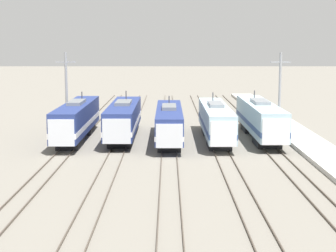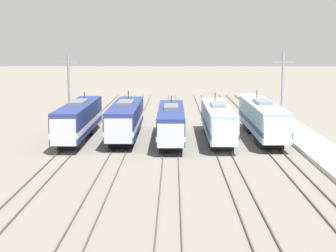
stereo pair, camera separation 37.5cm
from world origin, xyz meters
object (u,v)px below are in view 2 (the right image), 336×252
Objects in this scene: locomotive_far_right at (263,119)px; catenary_tower_left at (69,90)px; locomotive_center_left at (125,120)px; catenary_tower_right at (282,91)px; locomotive_center at (171,124)px; locomotive_center_right at (218,122)px; locomotive_far_left at (78,120)px.

locomotive_far_right is 23.03m from catenary_tower_left.
catenary_tower_right reaches higher than locomotive_center_left.
catenary_tower_left reaches higher than locomotive_center.
locomotive_center_right is 10.44m from catenary_tower_right.
locomotive_far_right is at bearing 0.46° from locomotive_center_left.
locomotive_center is 14.37m from catenary_tower_left.
locomotive_center_left reaches higher than locomotive_far_left.
locomotive_far_left is 1.03× the size of locomotive_center_left.
catenary_tower_left reaches higher than locomotive_far_left.
catenary_tower_left is 25.37m from catenary_tower_right.
locomotive_far_left is at bearing 178.77° from locomotive_center_right.
locomotive_center_left is 0.92× the size of locomotive_far_right.
locomotive_center_left reaches higher than locomotive_center.
locomotive_center_left is at bearing -179.54° from locomotive_far_right.
locomotive_center_right is 1.91× the size of catenary_tower_right.
locomotive_far_left is 6.61m from catenary_tower_left.
locomotive_far_left reaches higher than locomotive_center.
locomotive_far_right reaches higher than locomotive_center_left.
locomotive_center_right is at bearing -143.48° from catenary_tower_right.
catenary_tower_left is at bearing 146.64° from locomotive_center_left.
locomotive_far_left is 10.28m from locomotive_center.
catenary_tower_left reaches higher than locomotive_center_left.
catenary_tower_left is at bearing 150.23° from locomotive_center.
locomotive_far_left is 0.95× the size of locomotive_far_right.
locomotive_center_right is (10.19, -1.30, -0.02)m from locomotive_center_left.
catenary_tower_left is (-17.30, 5.98, 2.86)m from locomotive_center_right.
catenary_tower_right is at bearing 36.52° from locomotive_center_right.
locomotive_center_left is (5.10, 0.97, -0.07)m from locomotive_far_left.
catenary_tower_right is (18.27, 4.68, 2.84)m from locomotive_center_left.
locomotive_far_left is at bearing 172.56° from locomotive_center.
locomotive_far_left is 15.30m from locomotive_center_right.
catenary_tower_right reaches higher than locomotive_center.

